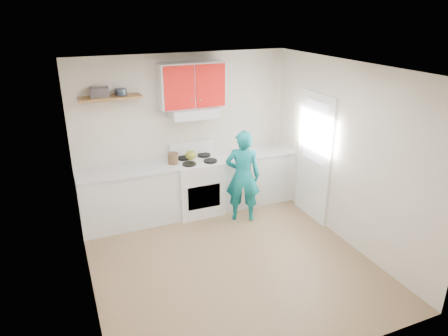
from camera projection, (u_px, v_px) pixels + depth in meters
name	position (u px, v px, depth m)	size (l,w,h in m)	color
floor	(229.00, 261.00, 5.64)	(3.80, 3.80, 0.00)	brown
ceiling	(231.00, 68.00, 4.69)	(3.60, 3.80, 0.04)	white
back_wall	(184.00, 133.00, 6.79)	(3.60, 0.04, 2.60)	beige
front_wall	(318.00, 250.00, 3.54)	(3.60, 0.04, 2.60)	beige
left_wall	(81.00, 197.00, 4.51)	(0.04, 3.80, 2.60)	beige
right_wall	(346.00, 155.00, 5.82)	(0.04, 3.80, 2.60)	beige
door	(314.00, 158.00, 6.51)	(0.05, 0.85, 2.05)	white
door_glass	(315.00, 132.00, 6.34)	(0.01, 0.55, 0.95)	white
counter_left	(129.00, 197.00, 6.47)	(1.52, 0.60, 0.90)	silver
counter_right	(252.00, 177.00, 7.26)	(1.32, 0.60, 0.90)	silver
stove	(197.00, 186.00, 6.86)	(0.76, 0.65, 0.92)	white
range_hood	(193.00, 112.00, 6.50)	(0.76, 0.44, 0.15)	silver
upper_cabinets	(192.00, 85.00, 6.39)	(1.02, 0.33, 0.70)	#B0130F
shelf	(110.00, 98.00, 5.99)	(0.90, 0.30, 0.04)	brown
books	(99.00, 92.00, 5.93)	(0.26, 0.19, 0.14)	#41393B
tin	(121.00, 92.00, 6.03)	(0.16, 0.16, 0.10)	#333D4C
kettle	(191.00, 155.00, 6.70)	(0.18, 0.18, 0.16)	olive
crock	(173.00, 159.00, 6.52)	(0.16, 0.16, 0.20)	#513A23
cutting_board	(239.00, 157.00, 6.88)	(0.33, 0.24, 0.02)	olive
silicone_mat	(266.00, 153.00, 7.10)	(0.33, 0.27, 0.01)	red
person	(243.00, 176.00, 6.49)	(0.55, 0.36, 1.51)	#0C6A6E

